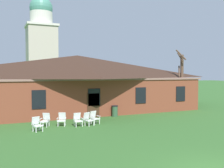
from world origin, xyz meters
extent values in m
cube|color=brown|center=(0.00, 18.86, 1.60)|extent=(23.19, 10.00, 3.20)
cube|color=#8C6458|center=(0.00, 18.86, 3.28)|extent=(23.65, 10.20, 0.16)
pyramid|color=#382319|center=(0.00, 18.86, 4.52)|extent=(24.11, 10.40, 2.33)
cube|color=black|center=(-4.64, 13.83, 1.76)|extent=(1.10, 0.06, 1.50)
cube|color=black|center=(0.00, 13.83, 1.76)|extent=(1.10, 0.06, 1.50)
cube|color=black|center=(4.64, 13.83, 1.76)|extent=(1.10, 0.06, 1.50)
cube|color=black|center=(9.27, 13.83, 1.76)|extent=(1.10, 0.06, 1.50)
cube|color=#422819|center=(-0.08, 13.83, 1.05)|extent=(1.10, 0.06, 2.10)
cube|color=#BCB29E|center=(-0.62, 38.56, 5.88)|extent=(4.80, 4.80, 11.76)
cube|color=silver|center=(-0.62, 38.56, 11.94)|extent=(5.18, 5.18, 0.36)
cylinder|color=silver|center=(-0.62, 38.56, 13.22)|extent=(3.80, 3.80, 2.20)
sphere|color=#4C8E7A|center=(-0.62, 38.56, 15.00)|extent=(3.88, 3.88, 3.88)
cube|color=white|center=(-4.94, 10.13, 0.18)|extent=(0.06, 0.06, 0.36)
cube|color=white|center=(-5.38, 9.98, 0.18)|extent=(0.06, 0.06, 0.36)
cube|color=white|center=(-5.08, 10.55, 0.18)|extent=(0.06, 0.06, 0.36)
cube|color=white|center=(-5.52, 10.40, 0.18)|extent=(0.06, 0.06, 0.36)
cube|color=white|center=(-5.23, 10.26, 0.39)|extent=(0.68, 0.66, 0.05)
cube|color=white|center=(-5.33, 10.56, 0.69)|extent=(0.55, 0.34, 0.54)
cube|color=white|center=(-4.95, 10.34, 0.58)|extent=(0.21, 0.46, 0.03)
cube|color=white|center=(-4.90, 10.18, 0.47)|extent=(0.05, 0.05, 0.22)
cube|color=white|center=(-5.50, 10.15, 0.58)|extent=(0.21, 0.46, 0.03)
cube|color=white|center=(-5.45, 10.00, 0.47)|extent=(0.05, 0.05, 0.22)
cube|color=white|center=(-4.47, 11.34, 0.18)|extent=(0.07, 0.07, 0.36)
cube|color=white|center=(-4.86, 11.58, 0.18)|extent=(0.07, 0.07, 0.36)
cube|color=white|center=(-4.24, 11.72, 0.18)|extent=(0.07, 0.07, 0.36)
cube|color=white|center=(-4.63, 11.96, 0.18)|extent=(0.07, 0.07, 0.36)
cube|color=white|center=(-4.55, 11.65, 0.39)|extent=(0.73, 0.73, 0.05)
cube|color=white|center=(-4.39, 11.92, 0.69)|extent=(0.54, 0.43, 0.54)
cube|color=white|center=(-4.31, 11.48, 0.58)|extent=(0.29, 0.43, 0.03)
cube|color=white|center=(-4.40, 11.35, 0.47)|extent=(0.05, 0.05, 0.22)
cube|color=white|center=(-4.81, 11.79, 0.58)|extent=(0.29, 0.43, 0.03)
cube|color=white|center=(-4.89, 11.65, 0.47)|extent=(0.05, 0.05, 0.22)
cube|color=silver|center=(-3.27, 11.09, 0.18)|extent=(0.06, 0.06, 0.36)
cube|color=silver|center=(-3.69, 11.25, 0.18)|extent=(0.06, 0.06, 0.36)
cube|color=silver|center=(-3.11, 11.50, 0.18)|extent=(0.06, 0.06, 0.36)
cube|color=silver|center=(-3.54, 11.66, 0.18)|extent=(0.06, 0.06, 0.36)
cube|color=silver|center=(-3.40, 11.37, 0.39)|extent=(0.69, 0.68, 0.05)
cube|color=silver|center=(-3.29, 11.67, 0.69)|extent=(0.55, 0.36, 0.54)
cube|color=silver|center=(-3.14, 11.25, 0.58)|extent=(0.22, 0.46, 0.03)
cube|color=silver|center=(-3.19, 11.10, 0.47)|extent=(0.05, 0.05, 0.22)
cube|color=silver|center=(-3.68, 11.46, 0.58)|extent=(0.22, 0.46, 0.03)
cube|color=silver|center=(-3.74, 11.31, 0.47)|extent=(0.05, 0.05, 0.22)
cube|color=silver|center=(-2.11, 10.53, 0.18)|extent=(0.05, 0.05, 0.36)
cube|color=silver|center=(-2.57, 10.52, 0.18)|extent=(0.05, 0.05, 0.36)
cube|color=silver|center=(-2.12, 10.97, 0.18)|extent=(0.05, 0.05, 0.36)
cube|color=silver|center=(-2.57, 10.96, 0.18)|extent=(0.05, 0.05, 0.36)
cube|color=silver|center=(-2.34, 10.74, 0.39)|extent=(0.55, 0.53, 0.05)
cube|color=silver|center=(-2.35, 11.06, 0.69)|extent=(0.52, 0.20, 0.54)
cube|color=silver|center=(-2.05, 10.73, 0.58)|extent=(0.07, 0.47, 0.03)
cube|color=silver|center=(-2.05, 10.57, 0.47)|extent=(0.04, 0.04, 0.22)
cube|color=silver|center=(-2.63, 10.72, 0.58)|extent=(0.07, 0.47, 0.03)
cube|color=silver|center=(-2.63, 10.56, 0.47)|extent=(0.04, 0.04, 0.22)
cube|color=silver|center=(-1.24, 10.54, 0.18)|extent=(0.07, 0.07, 0.36)
cube|color=silver|center=(-1.66, 10.36, 0.18)|extent=(0.07, 0.07, 0.36)
cube|color=silver|center=(-1.41, 10.95, 0.18)|extent=(0.07, 0.07, 0.36)
cube|color=silver|center=(-1.83, 10.77, 0.18)|extent=(0.07, 0.07, 0.36)
cube|color=silver|center=(-1.53, 10.66, 0.39)|extent=(0.70, 0.69, 0.05)
cube|color=silver|center=(-1.65, 10.94, 0.69)|extent=(0.55, 0.37, 0.54)
cube|color=silver|center=(-1.26, 10.75, 0.58)|extent=(0.23, 0.46, 0.03)
cube|color=silver|center=(-1.20, 10.60, 0.47)|extent=(0.05, 0.05, 0.22)
cube|color=silver|center=(-1.79, 10.53, 0.58)|extent=(0.23, 0.46, 0.03)
cube|color=silver|center=(-1.73, 10.38, 0.47)|extent=(0.05, 0.05, 0.22)
cube|color=silver|center=(-0.62, 10.98, 0.18)|extent=(0.06, 0.06, 0.36)
cube|color=silver|center=(-1.06, 10.86, 0.18)|extent=(0.06, 0.06, 0.36)
cube|color=silver|center=(-0.73, 11.41, 0.18)|extent=(0.06, 0.06, 0.36)
cube|color=silver|center=(-1.17, 11.29, 0.18)|extent=(0.06, 0.06, 0.36)
cube|color=silver|center=(-0.90, 11.14, 0.39)|extent=(0.66, 0.64, 0.05)
cube|color=silver|center=(-0.98, 11.44, 0.69)|extent=(0.54, 0.32, 0.54)
cube|color=silver|center=(-0.61, 11.19, 0.58)|extent=(0.18, 0.47, 0.03)
cube|color=silver|center=(-0.57, 11.04, 0.47)|extent=(0.05, 0.05, 0.22)
cube|color=silver|center=(-1.17, 11.04, 0.58)|extent=(0.18, 0.47, 0.03)
cube|color=silver|center=(-1.13, 10.89, 0.47)|extent=(0.05, 0.05, 0.22)
cylinder|color=brown|center=(11.36, 16.21, 2.96)|extent=(0.36, 0.36, 5.91)
cylinder|color=brown|center=(10.94, 15.89, 5.87)|extent=(0.85, 1.02, 1.22)
cylinder|color=brown|center=(11.03, 16.14, 5.64)|extent=(0.35, 0.81, 1.03)
cylinder|color=brown|center=(11.11, 16.38, 4.05)|extent=(0.55, 0.71, 1.30)
cylinder|color=#335638|center=(1.83, 13.56, 0.45)|extent=(0.52, 0.52, 0.90)
cylinder|color=black|center=(1.83, 13.56, 0.94)|extent=(0.56, 0.56, 0.08)
camera|label=1|loc=(-7.55, -6.93, 3.82)|focal=41.12mm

